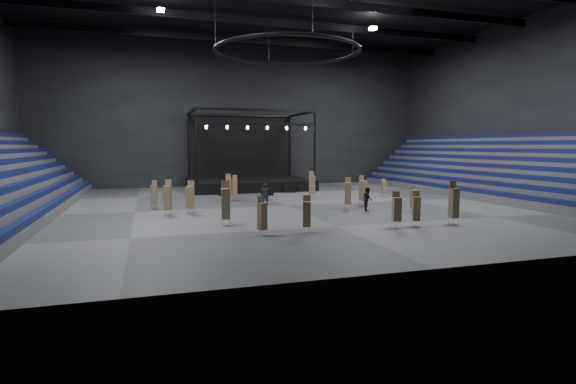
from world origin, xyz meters
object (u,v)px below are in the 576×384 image
object	(u,v)px
chair_stack_3	(226,203)
chair_stack_8	(307,213)
chair_stack_4	(190,197)
chair_stack_9	(384,187)
chair_stack_16	(414,199)
flight_case_mid	(267,192)
chair_stack_7	(168,197)
chair_stack_5	(363,190)
chair_stack_2	(229,187)
chair_stack_12	(235,188)
chair_stack_14	(262,216)
chair_stack_10	(454,198)
chair_stack_13	(397,208)
chair_stack_6	(348,193)
flight_case_left	(224,192)
chair_stack_1	(154,194)
chair_stack_0	(454,202)
chair_stack_15	(416,208)
stage	(248,177)
crew_member	(368,199)
flight_case_right	(290,188)
man_center	(265,194)

from	to	relation	value
chair_stack_3	chair_stack_8	distance (m)	5.70
chair_stack_4	chair_stack_9	world-z (taller)	chair_stack_4
chair_stack_8	chair_stack_16	size ratio (longest dim) A/B	1.09
flight_case_mid	chair_stack_7	bearing A→B (deg)	-134.50
chair_stack_5	chair_stack_2	bearing A→B (deg)	131.25
chair_stack_4	chair_stack_5	size ratio (longest dim) A/B	0.98
chair_stack_3	chair_stack_2	bearing A→B (deg)	84.98
chair_stack_12	chair_stack_14	bearing A→B (deg)	-80.07
chair_stack_12	flight_case_mid	bearing A→B (deg)	57.81
chair_stack_10	chair_stack_14	distance (m)	16.35
chair_stack_7	chair_stack_13	distance (m)	16.59
chair_stack_3	chair_stack_14	size ratio (longest dim) A/B	1.27
chair_stack_4	chair_stack_14	xyz separation A→B (m)	(3.19, -9.66, -0.16)
chair_stack_7	chair_stack_13	bearing A→B (deg)	-10.07
flight_case_mid	chair_stack_7	world-z (taller)	chair_stack_7
chair_stack_3	chair_stack_10	xyz separation A→B (m)	(17.40, -0.15, -0.30)
chair_stack_3	chair_stack_4	bearing A→B (deg)	112.14
chair_stack_6	flight_case_left	bearing A→B (deg)	143.90
flight_case_mid	chair_stack_1	bearing A→B (deg)	-150.19
chair_stack_3	flight_case_left	bearing A→B (deg)	86.65
chair_stack_3	chair_stack_16	size ratio (longest dim) A/B	1.42
chair_stack_0	chair_stack_6	world-z (taller)	chair_stack_0
chair_stack_0	chair_stack_15	world-z (taller)	chair_stack_0
chair_stack_0	chair_stack_9	bearing A→B (deg)	78.63
stage	chair_stack_8	size ratio (longest dim) A/B	6.24
chair_stack_0	crew_member	size ratio (longest dim) A/B	1.52
chair_stack_3	chair_stack_4	distance (m)	6.07
flight_case_mid	chair_stack_8	distance (m)	20.28
chair_stack_2	chair_stack_16	world-z (taller)	chair_stack_2
stage	chair_stack_10	xyz separation A→B (m)	(10.68, -24.53, -0.27)
chair_stack_3	chair_stack_4	world-z (taller)	chair_stack_3
flight_case_left	chair_stack_7	world-z (taller)	chair_stack_7
flight_case_mid	chair_stack_9	world-z (taller)	chair_stack_9
chair_stack_5	crew_member	world-z (taller)	chair_stack_5
flight_case_left	chair_stack_16	bearing A→B (deg)	-52.94
chair_stack_13	chair_stack_14	size ratio (longest dim) A/B	1.00
chair_stack_5	chair_stack_8	bearing A→B (deg)	-146.31
chair_stack_8	chair_stack_15	size ratio (longest dim) A/B	0.98
chair_stack_9	chair_stack_16	bearing A→B (deg)	-98.32
flight_case_right	chair_stack_14	world-z (taller)	chair_stack_14
chair_stack_5	chair_stack_7	size ratio (longest dim) A/B	0.97
crew_member	chair_stack_12	bearing A→B (deg)	62.94
chair_stack_8	man_center	bearing A→B (deg)	106.15
chair_stack_9	flight_case_left	bearing A→B (deg)	168.99
chair_stack_4	chair_stack_13	distance (m)	15.38
chair_stack_5	chair_stack_6	distance (m)	2.66
chair_stack_4	chair_stack_7	distance (m)	1.67
chair_stack_14	chair_stack_15	size ratio (longest dim) A/B	0.99
flight_case_right	chair_stack_2	size ratio (longest dim) A/B	0.53
chair_stack_9	man_center	bearing A→B (deg)	-159.24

